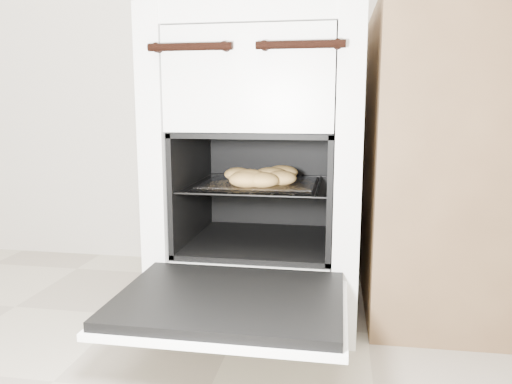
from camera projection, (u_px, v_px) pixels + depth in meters
stove at (264, 169)px, 1.42m from camera, size 0.53×0.59×0.81m
oven_door at (230, 302)px, 1.03m from camera, size 0.48×0.37×0.03m
oven_rack at (260, 184)px, 1.37m from camera, size 0.39×0.37×0.01m
foil_sheet at (259, 183)px, 1.35m from camera, size 0.30×0.26×0.01m
baked_rolls at (262, 177)px, 1.32m from camera, size 0.23×0.27×0.04m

